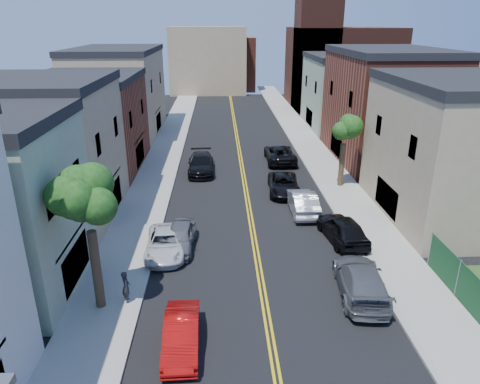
{
  "coord_description": "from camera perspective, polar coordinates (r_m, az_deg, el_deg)",
  "views": [
    {
      "loc": [
        -2.07,
        -4.14,
        12.92
      ],
      "look_at": [
        -0.74,
        23.99,
        2.0
      ],
      "focal_mm": 33.09,
      "sensor_mm": 36.0,
      "label": 1
    }
  ],
  "objects": [
    {
      "name": "curb_right",
      "position": [
        46.7,
        7.56,
        5.04
      ],
      "size": [
        0.3,
        100.0,
        0.15
      ],
      "primitive_type": "cube",
      "color": "gray",
      "rests_on": "ground"
    },
    {
      "name": "sidewalk_right",
      "position": [
        47.04,
        9.67,
        5.04
      ],
      "size": [
        3.2,
        100.0,
        0.15
      ],
      "primitive_type": "cube",
      "color": "gray",
      "rests_on": "ground"
    },
    {
      "name": "black_car_right",
      "position": [
        28.36,
        13.09,
        -4.62
      ],
      "size": [
        2.62,
        5.13,
        1.67
      ],
      "primitive_type": "imported",
      "rotation": [
        0.0,
        0.0,
        3.28
      ],
      "color": "black",
      "rests_on": "ground"
    },
    {
      "name": "bldg_left_tan_near",
      "position": [
        32.59,
        -24.15,
        4.34
      ],
      "size": [
        9.0,
        10.0,
        9.0
      ],
      "primitive_type": "cube",
      "color": "#998466",
      "rests_on": "ground"
    },
    {
      "name": "curb_left",
      "position": [
        46.15,
        -7.71,
        4.84
      ],
      "size": [
        0.3,
        100.0,
        0.15
      ],
      "primitive_type": "cube",
      "color": "gray",
      "rests_on": "ground"
    },
    {
      "name": "bldg_left_brick",
      "position": [
        42.82,
        -19.02,
        8.02
      ],
      "size": [
        9.0,
        12.0,
        8.0
      ],
      "primitive_type": "cube",
      "color": "brown",
      "rests_on": "ground"
    },
    {
      "name": "backdrop_left",
      "position": [
        86.44,
        -4.16,
        16.55
      ],
      "size": [
        14.0,
        8.0,
        12.0
      ],
      "primitive_type": "cube",
      "color": "#998466",
      "rests_on": "ground"
    },
    {
      "name": "tree_right_far",
      "position": [
        36.29,
        13.5,
        9.23
      ],
      "size": [
        4.4,
        4.4,
        8.03
      ],
      "color": "#3A2A1D",
      "rests_on": "sidewalk_right"
    },
    {
      "name": "bldg_right_brick",
      "position": [
        45.79,
        18.17,
        10.2
      ],
      "size": [
        9.0,
        14.0,
        10.0
      ],
      "primitive_type": "cube",
      "color": "brown",
      "rests_on": "ground"
    },
    {
      "name": "silver_car_right",
      "position": [
        31.98,
        8.07,
        -1.28
      ],
      "size": [
        1.73,
        4.93,
        1.62
      ],
      "primitive_type": "imported",
      "rotation": [
        0.0,
        0.0,
        3.14
      ],
      "color": "#B5B7BD",
      "rests_on": "ground"
    },
    {
      "name": "bldg_right_palegrn",
      "position": [
        59.04,
        13.42,
        12.19
      ],
      "size": [
        9.0,
        12.0,
        8.5
      ],
      "primitive_type": "cube",
      "color": "gray",
      "rests_on": "ground"
    },
    {
      "name": "black_car_left",
      "position": [
        40.32,
        -5.06,
        3.64
      ],
      "size": [
        2.41,
        5.67,
        1.63
      ],
      "primitive_type": "imported",
      "rotation": [
        0.0,
        0.0,
        0.02
      ],
      "color": "black",
      "rests_on": "ground"
    },
    {
      "name": "black_suv_lane",
      "position": [
        35.53,
        5.66,
        0.99
      ],
      "size": [
        2.67,
        5.27,
        1.43
      ],
      "primitive_type": "imported",
      "rotation": [
        0.0,
        0.0,
        -0.06
      ],
      "color": "black",
      "rests_on": "ground"
    },
    {
      "name": "bldg_left_tan_far",
      "position": [
        56.04,
        -15.32,
        12.08
      ],
      "size": [
        9.0,
        16.0,
        9.5
      ],
      "primitive_type": "cube",
      "color": "#998466",
      "rests_on": "ground"
    },
    {
      "name": "dark_car_right_far",
      "position": [
        43.48,
        5.17,
        4.94
      ],
      "size": [
        2.74,
        5.91,
        1.64
      ],
      "primitive_type": "imported",
      "rotation": [
        0.0,
        0.0,
        3.14
      ],
      "color": "black",
      "rests_on": "ground"
    },
    {
      "name": "pedestrian_left",
      "position": [
        22.45,
        -14.48,
        -11.73
      ],
      "size": [
        0.56,
        0.69,
        1.64
      ],
      "primitive_type": "imported",
      "rotation": [
        0.0,
        0.0,
        1.89
      ],
      "color": "#222329",
      "rests_on": "sidewalk_left"
    },
    {
      "name": "sidewalk_left",
      "position": [
        46.34,
        -9.87,
        4.78
      ],
      "size": [
        3.2,
        100.0,
        0.15
      ],
      "primitive_type": "cube",
      "color": "gray",
      "rests_on": "ground"
    },
    {
      "name": "church",
      "position": [
        73.77,
        12.24,
        16.33
      ],
      "size": [
        16.2,
        14.2,
        22.6
      ],
      "color": "#4C2319",
      "rests_on": "ground"
    },
    {
      "name": "red_sedan",
      "position": [
        19.56,
        -7.54,
        -17.74
      ],
      "size": [
        1.55,
        4.2,
        1.37
      ],
      "primitive_type": "imported",
      "rotation": [
        0.0,
        0.0,
        0.02
      ],
      "color": "#B60D0C",
      "rests_on": "ground"
    },
    {
      "name": "bldg_right_tan",
      "position": [
        33.48,
        26.16,
        4.43
      ],
      "size": [
        9.0,
        12.0,
        9.0
      ],
      "primitive_type": "cube",
      "color": "#998466",
      "rests_on": "ground"
    },
    {
      "name": "grey_car_right",
      "position": [
        23.36,
        15.32,
        -10.9
      ],
      "size": [
        2.83,
        5.74,
        1.6
      ],
      "primitive_type": "imported",
      "rotation": [
        0.0,
        0.0,
        3.03
      ],
      "color": "#54575C",
      "rests_on": "ground"
    },
    {
      "name": "grey_car_left",
      "position": [
        27.0,
        -7.81,
        -5.83
      ],
      "size": [
        2.03,
        4.47,
        1.49
      ],
      "primitive_type": "imported",
      "rotation": [
        0.0,
        0.0,
        -0.06
      ],
      "color": "#5B5C63",
      "rests_on": "ground"
    },
    {
      "name": "white_pickup",
      "position": [
        26.63,
        -9.59,
        -6.52
      ],
      "size": [
        2.46,
        4.93,
        1.34
      ],
      "primitive_type": "imported",
      "rotation": [
        0.0,
        0.0,
        0.05
      ],
      "color": "silver",
      "rests_on": "ground"
    },
    {
      "name": "tree_left_mid",
      "position": [
        20.08,
        -19.37,
        1.56
      ],
      "size": [
        5.2,
        5.2,
        9.29
      ],
      "color": "#3A2A1D",
      "rests_on": "sidewalk_left"
    },
    {
      "name": "backdrop_center",
      "position": [
        90.51,
        -1.45,
        16.17
      ],
      "size": [
        10.0,
        8.0,
        10.0
      ],
      "primitive_type": "cube",
      "color": "brown",
      "rests_on": "ground"
    }
  ]
}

